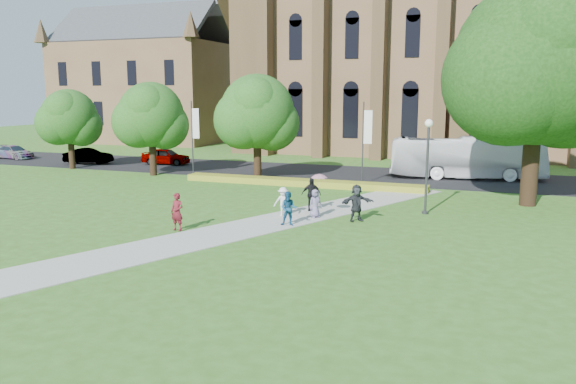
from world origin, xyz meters
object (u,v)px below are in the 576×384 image
at_px(streetlamp, 428,155).
at_px(car_1, 88,156).
at_px(car_0, 166,156).
at_px(tour_coach, 466,158).
at_px(large_tree, 538,62).
at_px(car_2, 14,152).
at_px(pedestrian_0, 177,212).

xyz_separation_m(streetlamp, car_1, (-32.38, 11.72, -2.55)).
bearing_deg(car_0, tour_coach, -95.47).
height_order(car_0, car_1, car_0).
bearing_deg(large_tree, car_0, 163.28).
bearing_deg(car_2, tour_coach, -81.06).
height_order(tour_coach, car_1, tour_coach).
distance_m(large_tree, tour_coach, 12.48).
xyz_separation_m(streetlamp, large_tree, (5.50, 4.50, 5.07)).
height_order(tour_coach, car_2, tour_coach).
bearing_deg(large_tree, car_2, 170.41).
bearing_deg(pedestrian_0, tour_coach, 65.14).
xyz_separation_m(large_tree, car_0, (-30.70, 9.22, -7.58)).
relative_size(streetlamp, car_0, 1.17).
bearing_deg(car_1, large_tree, -118.91).
xyz_separation_m(car_0, car_2, (-17.08, -1.15, -0.10)).
relative_size(large_tree, car_2, 2.90).
xyz_separation_m(tour_coach, car_1, (-33.87, -2.50, -0.90)).
distance_m(tour_coach, car_2, 43.81).
bearing_deg(streetlamp, large_tree, 39.29).
bearing_deg(car_0, car_2, 87.31).
distance_m(streetlamp, large_tree, 8.73).
distance_m(car_2, pedestrian_0, 37.59).
xyz_separation_m(car_1, pedestrian_0, (21.47, -19.86, 0.22)).
bearing_deg(pedestrian_0, car_0, 127.31).
relative_size(car_1, car_2, 0.96).
bearing_deg(car_2, car_1, -88.12).
distance_m(streetlamp, pedestrian_0, 13.81).
bearing_deg(car_0, streetlamp, -125.13).
distance_m(streetlamp, car_0, 28.80).
relative_size(car_1, pedestrian_0, 2.39).
height_order(large_tree, pedestrian_0, large_tree).
relative_size(car_0, car_2, 0.98).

